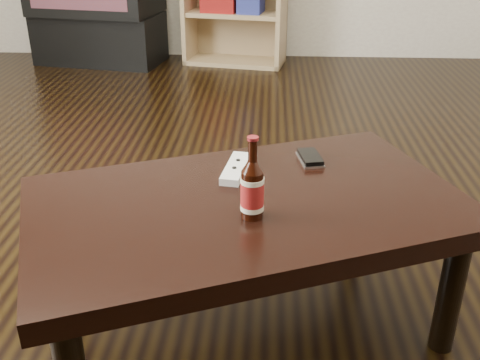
{
  "coord_description": "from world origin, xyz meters",
  "views": [
    {
      "loc": [
        0.44,
        -1.65,
        1.13
      ],
      "look_at": [
        0.37,
        -0.43,
        0.53
      ],
      "focal_mm": 42.0,
      "sensor_mm": 36.0,
      "label": 1
    }
  ],
  "objects_px": {
    "phone": "(310,158)",
    "remote": "(236,168)",
    "tv_stand": "(100,38)",
    "coffee_table": "(247,218)",
    "beer_bottle": "(252,190)"
  },
  "relations": [
    {
      "from": "beer_bottle",
      "to": "remote",
      "type": "bearing_deg",
      "value": 102.19
    },
    {
      "from": "tv_stand",
      "to": "remote",
      "type": "height_order",
      "value": "remote"
    },
    {
      "from": "coffee_table",
      "to": "remote",
      "type": "bearing_deg",
      "value": 103.48
    },
    {
      "from": "tv_stand",
      "to": "coffee_table",
      "type": "height_order",
      "value": "coffee_table"
    },
    {
      "from": "coffee_table",
      "to": "phone",
      "type": "xyz_separation_m",
      "value": [
        0.18,
        0.26,
        0.07
      ]
    },
    {
      "from": "tv_stand",
      "to": "coffee_table",
      "type": "xyz_separation_m",
      "value": [
        1.28,
        -3.07,
        0.18
      ]
    },
    {
      "from": "coffee_table",
      "to": "remote",
      "type": "relative_size",
      "value": 6.45
    },
    {
      "from": "beer_bottle",
      "to": "phone",
      "type": "xyz_separation_m",
      "value": [
        0.16,
        0.35,
        -0.07
      ]
    },
    {
      "from": "tv_stand",
      "to": "remote",
      "type": "bearing_deg",
      "value": -56.83
    },
    {
      "from": "tv_stand",
      "to": "coffee_table",
      "type": "bearing_deg",
      "value": -57.34
    },
    {
      "from": "coffee_table",
      "to": "remote",
      "type": "distance_m",
      "value": 0.19
    },
    {
      "from": "phone",
      "to": "remote",
      "type": "height_order",
      "value": "remote"
    },
    {
      "from": "remote",
      "to": "beer_bottle",
      "type": "bearing_deg",
      "value": -69.53
    },
    {
      "from": "beer_bottle",
      "to": "phone",
      "type": "relative_size",
      "value": 1.68
    },
    {
      "from": "coffee_table",
      "to": "phone",
      "type": "bearing_deg",
      "value": 55.15
    }
  ]
}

